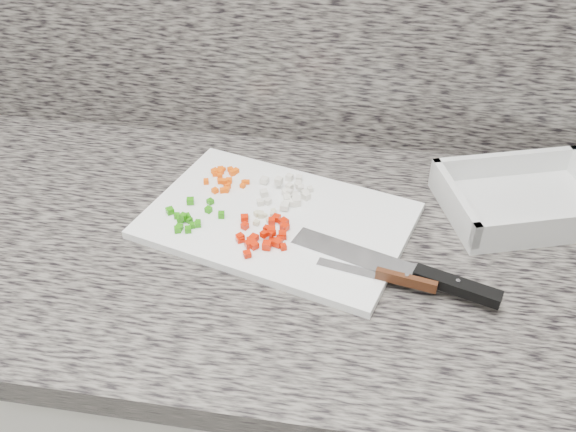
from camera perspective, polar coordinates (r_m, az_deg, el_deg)
name	(u,v)px	position (r m, az deg, el deg)	size (l,w,h in m)	color
cabinet	(242,415)	(1.35, -4.10, -17.19)	(3.92, 0.62, 0.86)	silver
countertop	(229,243)	(1.01, -5.22, -2.41)	(3.96, 0.64, 0.04)	#625D56
cutting_board	(278,220)	(1.01, -0.93, -0.39)	(0.40, 0.27, 0.01)	white
carrot_pile	(224,178)	(1.09, -5.69, 3.39)	(0.08, 0.08, 0.02)	#F65305
onion_pile	(288,193)	(1.05, 0.00, 2.08)	(0.09, 0.10, 0.02)	silver
green_pepper_pile	(189,217)	(1.01, -8.76, -0.07)	(0.10, 0.09, 0.02)	#24800B
red_pepper_pile	(265,235)	(0.96, -2.06, -1.66)	(0.08, 0.10, 0.02)	red
garlic_pile	(263,216)	(1.00, -2.21, 0.02)	(0.05, 0.04, 0.01)	beige
chef_knife	(420,275)	(0.91, 11.63, -5.12)	(0.30, 0.13, 0.02)	white
paring_knife	(391,277)	(0.90, 9.11, -5.39)	(0.17, 0.05, 0.02)	white
tray	(525,201)	(1.10, 20.34, 1.25)	(0.30, 0.26, 0.05)	silver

